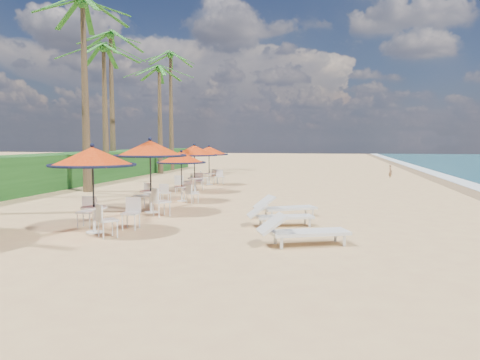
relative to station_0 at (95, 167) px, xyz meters
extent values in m
plane|color=tan|center=(4.85, 0.26, -1.81)|extent=(160.00, 160.00, 0.00)
cube|color=#194716|center=(-8.65, 11.26, -0.91)|extent=(3.00, 40.00, 1.80)
cylinder|color=black|center=(-0.05, -0.04, -0.62)|extent=(0.05, 0.05, 2.37)
cone|color=red|center=(-0.05, -0.04, 0.30)|extent=(2.37, 2.37, 0.51)
torus|color=black|center=(-0.05, -0.04, 0.07)|extent=(2.37, 2.37, 0.07)
sphere|color=black|center=(-0.05, -0.04, 0.60)|extent=(0.12, 0.12, 0.12)
cylinder|color=white|center=(-0.05, -0.04, -1.11)|extent=(0.72, 0.72, 0.04)
cylinder|color=white|center=(-0.05, -0.04, -1.45)|extent=(0.08, 0.08, 0.72)
cylinder|color=black|center=(0.12, 3.68, -0.53)|extent=(0.06, 0.06, 2.55)
cone|color=red|center=(0.12, 3.68, 0.46)|extent=(2.55, 2.55, 0.55)
torus|color=black|center=(0.12, 3.68, 0.21)|extent=(2.55, 2.55, 0.08)
sphere|color=black|center=(0.12, 3.68, 0.78)|extent=(0.13, 0.13, 0.13)
cylinder|color=white|center=(0.12, 3.68, -1.05)|extent=(0.77, 0.77, 0.04)
cylinder|color=white|center=(0.12, 3.68, -1.42)|extent=(0.09, 0.09, 0.77)
cylinder|color=black|center=(0.21, 6.84, -0.78)|extent=(0.04, 0.04, 2.06)
cone|color=red|center=(0.21, 6.84, 0.03)|extent=(2.06, 2.06, 0.45)
torus|color=black|center=(0.21, 6.84, -0.18)|extent=(2.06, 2.06, 0.06)
sphere|color=black|center=(0.21, 6.84, 0.29)|extent=(0.11, 0.11, 0.11)
cylinder|color=white|center=(0.21, 6.84, -1.20)|extent=(0.63, 0.63, 0.04)
cylinder|color=white|center=(0.21, 6.84, -1.49)|extent=(0.07, 0.07, 0.63)
cylinder|color=black|center=(-0.26, 10.31, -0.65)|extent=(0.05, 0.05, 2.31)
cone|color=red|center=(-0.26, 10.31, 0.25)|extent=(2.31, 2.31, 0.50)
torus|color=black|center=(-0.26, 10.31, 0.02)|extent=(2.31, 2.31, 0.07)
sphere|color=black|center=(-0.26, 10.31, 0.54)|extent=(0.12, 0.12, 0.12)
cylinder|color=white|center=(-0.26, 10.31, -1.12)|extent=(0.70, 0.70, 0.04)
cylinder|color=white|center=(-0.26, 10.31, -1.46)|extent=(0.08, 0.08, 0.70)
cylinder|color=black|center=(-0.53, 14.13, -0.71)|extent=(0.05, 0.05, 2.20)
cone|color=red|center=(-0.53, 14.13, 0.16)|extent=(2.20, 2.20, 0.48)
torus|color=black|center=(-0.53, 14.13, -0.06)|extent=(2.20, 2.20, 0.07)
sphere|color=black|center=(-0.53, 14.13, 0.43)|extent=(0.11, 0.11, 0.11)
cylinder|color=white|center=(-0.53, 14.13, -1.16)|extent=(0.67, 0.67, 0.04)
cylinder|color=white|center=(-0.53, 14.13, -1.47)|extent=(0.08, 0.08, 0.67)
cube|color=white|center=(5.87, -0.47, -1.49)|extent=(2.02, 1.35, 0.08)
cube|color=white|center=(4.98, -0.82, -1.25)|extent=(0.85, 0.88, 0.47)
cube|color=white|center=(5.87, -0.47, -1.67)|extent=(0.07, 0.07, 0.27)
cube|color=white|center=(5.03, 1.96, -1.53)|extent=(1.78, 1.13, 0.07)
cube|color=white|center=(4.24, 1.68, -1.31)|extent=(0.73, 0.76, 0.42)
cube|color=white|center=(5.03, 1.96, -1.69)|extent=(0.06, 0.06, 0.24)
cube|color=white|center=(5.01, 3.67, -1.51)|extent=(1.87, 1.44, 0.07)
cube|color=white|center=(4.23, 3.23, -1.28)|extent=(0.84, 0.86, 0.44)
cube|color=white|center=(5.01, 3.67, -1.68)|extent=(0.06, 0.06, 0.25)
cone|color=brown|center=(-5.51, 9.40, 2.75)|extent=(0.44, 0.44, 9.12)
sphere|color=#20631C|center=(-5.51, 9.40, 7.31)|extent=(0.56, 0.56, 0.56)
cone|color=brown|center=(-7.39, 15.09, 2.28)|extent=(0.44, 0.44, 8.16)
sphere|color=#20631C|center=(-7.39, 15.09, 6.36)|extent=(0.56, 0.56, 0.56)
cone|color=brown|center=(-8.76, 18.81, 3.08)|extent=(0.44, 0.44, 9.77)
sphere|color=#20631C|center=(-8.76, 18.81, 7.97)|extent=(0.56, 0.56, 0.56)
cone|color=brown|center=(-6.59, 22.37, 2.17)|extent=(0.44, 0.44, 7.96)
sphere|color=#20631C|center=(-6.59, 22.37, 6.15)|extent=(0.56, 0.56, 0.56)
cone|color=brown|center=(-7.13, 26.46, 3.04)|extent=(0.44, 0.44, 9.70)
sphere|color=#20631C|center=(-7.13, 26.46, 7.89)|extent=(0.56, 0.56, 0.56)
imported|color=#956D4C|center=(10.33, 21.53, -1.33)|extent=(0.31, 0.39, 0.94)
camera|label=1|loc=(6.36, -11.78, 0.73)|focal=35.00mm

